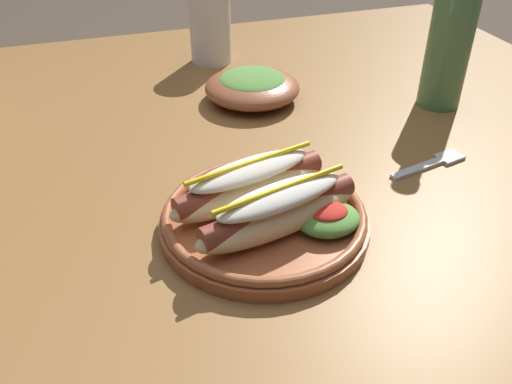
{
  "coord_description": "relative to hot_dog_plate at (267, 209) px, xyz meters",
  "views": [
    {
      "loc": [
        -0.11,
        -0.68,
        1.13
      ],
      "look_at": [
        0.06,
        -0.19,
        0.77
      ],
      "focal_mm": 38.12,
      "sensor_mm": 36.0,
      "label": 1
    }
  ],
  "objects": [
    {
      "name": "glass_bottle",
      "position": [
        0.37,
        0.22,
        0.07
      ],
      "size": [
        0.07,
        0.07,
        0.25
      ],
      "color": "#4C7F51",
      "rests_on": "dining_table"
    },
    {
      "name": "hot_dog_plate",
      "position": [
        0.0,
        0.0,
        0.0
      ],
      "size": [
        0.24,
        0.24,
        0.08
      ],
      "color": "#9E5633",
      "rests_on": "dining_table"
    },
    {
      "name": "side_bowl",
      "position": [
        0.09,
        0.33,
        -0.0
      ],
      "size": [
        0.16,
        0.16,
        0.05
      ],
      "color": "brown",
      "rests_on": "dining_table"
    },
    {
      "name": "extra_cup",
      "position": [
        0.07,
        0.52,
        0.04
      ],
      "size": [
        0.08,
        0.08,
        0.13
      ],
      "primitive_type": "cylinder",
      "color": "white",
      "rests_on": "dining_table"
    },
    {
      "name": "fork",
      "position": [
        0.26,
        0.06,
        -0.02
      ],
      "size": [
        0.12,
        0.04,
        0.0
      ],
      "rotation": [
        0.0,
        0.0,
        0.21
      ],
      "color": "silver",
      "rests_on": "dining_table"
    },
    {
      "name": "dining_table",
      "position": [
        -0.06,
        0.22,
        -0.11
      ],
      "size": [
        1.47,
        1.0,
        0.74
      ],
      "color": "olive",
      "rests_on": "ground_plane"
    }
  ]
}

